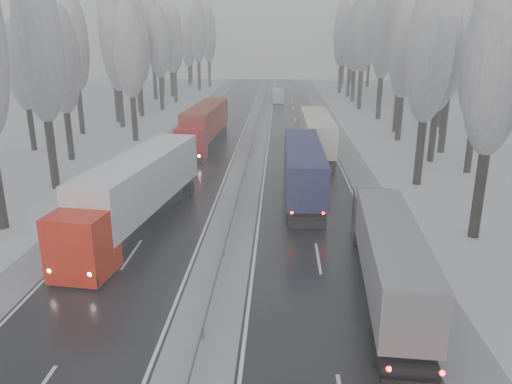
# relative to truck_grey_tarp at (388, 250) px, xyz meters

# --- Properties ---
(carriageway_right) EXTENTS (7.50, 200.00, 0.03)m
(carriageway_right) POSITION_rel_truck_grey_tarp_xyz_m (-2.94, 21.55, -2.15)
(carriageway_right) COLOR black
(carriageway_right) RESTS_ON ground
(carriageway_left) EXTENTS (7.50, 200.00, 0.03)m
(carriageway_left) POSITION_rel_truck_grey_tarp_xyz_m (-13.44, 21.55, -2.15)
(carriageway_left) COLOR black
(carriageway_left) RESTS_ON ground
(median_slush) EXTENTS (3.00, 200.00, 0.04)m
(median_slush) POSITION_rel_truck_grey_tarp_xyz_m (-8.19, 21.55, -2.15)
(median_slush) COLOR gray
(median_slush) RESTS_ON ground
(shoulder_right) EXTENTS (2.40, 200.00, 0.04)m
(shoulder_right) POSITION_rel_truck_grey_tarp_xyz_m (2.01, 21.55, -2.15)
(shoulder_right) COLOR gray
(shoulder_right) RESTS_ON ground
(shoulder_left) EXTENTS (2.40, 200.00, 0.04)m
(shoulder_left) POSITION_rel_truck_grey_tarp_xyz_m (-18.39, 21.55, -2.15)
(shoulder_left) COLOR gray
(shoulder_left) RESTS_ON ground
(median_guardrail) EXTENTS (0.12, 200.00, 0.76)m
(median_guardrail) POSITION_rel_truck_grey_tarp_xyz_m (-8.19, 21.53, -1.57)
(median_guardrail) COLOR slate
(median_guardrail) RESTS_ON ground
(tree_16) EXTENTS (3.60, 3.60, 16.53)m
(tree_16) POSITION_rel_truck_grey_tarp_xyz_m (6.84, 7.21, 8.50)
(tree_16) COLOR black
(tree_16) RESTS_ON ground
(tree_18) EXTENTS (3.60, 3.60, 16.58)m
(tree_18) POSITION_rel_truck_grey_tarp_xyz_m (6.31, 18.58, 8.53)
(tree_18) COLOR black
(tree_18) RESTS_ON ground
(tree_19) EXTENTS (3.60, 3.60, 14.57)m
(tree_19) POSITION_rel_truck_grey_tarp_xyz_m (11.83, 22.58, 7.25)
(tree_19) COLOR black
(tree_19) RESTS_ON ground
(tree_20) EXTENTS (3.60, 3.60, 15.71)m
(tree_20) POSITION_rel_truck_grey_tarp_xyz_m (9.70, 26.71, 7.98)
(tree_20) COLOR black
(tree_20) RESTS_ON ground
(tree_21) EXTENTS (3.60, 3.60, 18.62)m
(tree_21) POSITION_rel_truck_grey_tarp_xyz_m (11.93, 30.71, 9.83)
(tree_21) COLOR black
(tree_21) RESTS_ON ground
(tree_22) EXTENTS (3.60, 3.60, 15.86)m
(tree_22) POSITION_rel_truck_grey_tarp_xyz_m (8.83, 37.15, 8.07)
(tree_22) COLOR black
(tree_22) RESTS_ON ground
(tree_23) EXTENTS (3.60, 3.60, 13.55)m
(tree_23) POSITION_rel_truck_grey_tarp_xyz_m (15.11, 41.15, 6.60)
(tree_23) COLOR black
(tree_23) RESTS_ON ground
(tree_24) EXTENTS (3.60, 3.60, 20.49)m
(tree_24) POSITION_rel_truck_grey_tarp_xyz_m (9.70, 42.57, 11.02)
(tree_24) COLOR black
(tree_24) RESTS_ON ground
(tree_25) EXTENTS (3.60, 3.60, 19.44)m
(tree_25) POSITION_rel_truck_grey_tarp_xyz_m (16.62, 46.57, 10.35)
(tree_25) COLOR black
(tree_25) RESTS_ON ground
(tree_26) EXTENTS (3.60, 3.60, 18.78)m
(tree_26) POSITION_rel_truck_grey_tarp_xyz_m (9.37, 52.82, 9.93)
(tree_26) COLOR black
(tree_26) RESTS_ON ground
(tree_27) EXTENTS (3.60, 3.60, 17.62)m
(tree_27) POSITION_rel_truck_grey_tarp_xyz_m (16.52, 56.82, 9.19)
(tree_27) COLOR black
(tree_27) RESTS_ON ground
(tree_28) EXTENTS (3.60, 3.60, 19.62)m
(tree_28) POSITION_rel_truck_grey_tarp_xyz_m (8.15, 63.50, 10.47)
(tree_28) COLOR black
(tree_28) RESTS_ON ground
(tree_29) EXTENTS (3.60, 3.60, 18.11)m
(tree_29) POSITION_rel_truck_grey_tarp_xyz_m (15.52, 67.50, 9.50)
(tree_29) COLOR black
(tree_29) RESTS_ON ground
(tree_30) EXTENTS (3.60, 3.60, 17.86)m
(tree_30) POSITION_rel_truck_grey_tarp_xyz_m (8.37, 73.25, 9.35)
(tree_30) COLOR black
(tree_30) RESTS_ON ground
(tree_31) EXTENTS (3.60, 3.60, 18.58)m
(tree_31) POSITION_rel_truck_grey_tarp_xyz_m (14.28, 77.25, 9.80)
(tree_31) COLOR black
(tree_31) RESTS_ON ground
(tree_32) EXTENTS (3.60, 3.60, 17.33)m
(tree_32) POSITION_rel_truck_grey_tarp_xyz_m (8.44, 80.76, 9.01)
(tree_32) COLOR black
(tree_32) RESTS_ON ground
(tree_33) EXTENTS (3.60, 3.60, 14.33)m
(tree_33) POSITION_rel_truck_grey_tarp_xyz_m (11.57, 84.76, 7.09)
(tree_33) COLOR black
(tree_33) RESTS_ON ground
(tree_34) EXTENTS (3.60, 3.60, 17.63)m
(tree_34) POSITION_rel_truck_grey_tarp_xyz_m (7.54, 87.86, 9.20)
(tree_34) COLOR black
(tree_34) RESTS_ON ground
(tree_35) EXTENTS (3.60, 3.60, 18.25)m
(tree_35) POSITION_rel_truck_grey_tarp_xyz_m (16.75, 91.86, 9.60)
(tree_35) COLOR black
(tree_35) RESTS_ON ground
(tree_36) EXTENTS (3.60, 3.60, 20.23)m
(tree_36) POSITION_rel_truck_grey_tarp_xyz_m (8.84, 97.71, 10.85)
(tree_36) COLOR black
(tree_36) RESTS_ON ground
(tree_37) EXTENTS (3.60, 3.60, 16.37)m
(tree_37) POSITION_rel_truck_grey_tarp_xyz_m (15.83, 101.71, 8.40)
(tree_37) COLOR black
(tree_37) RESTS_ON ground
(tree_38) EXTENTS (3.60, 3.60, 17.97)m
(tree_38) POSITION_rel_truck_grey_tarp_xyz_m (10.54, 108.27, 9.42)
(tree_38) COLOR black
(tree_38) RESTS_ON ground
(tree_39) EXTENTS (3.60, 3.60, 16.19)m
(tree_39) POSITION_rel_truck_grey_tarp_xyz_m (13.36, 112.27, 8.28)
(tree_39) COLOR black
(tree_39) RESTS_ON ground
(tree_58) EXTENTS (3.60, 3.60, 17.21)m
(tree_58) POSITION_rel_truck_grey_tarp_xyz_m (-23.32, 16.11, 8.94)
(tree_58) COLOR black
(tree_58) RESTS_ON ground
(tree_60) EXTENTS (3.60, 3.60, 14.84)m
(tree_60) POSITION_rel_truck_grey_tarp_xyz_m (-25.94, 25.75, 7.42)
(tree_60) COLOR black
(tree_60) RESTS_ON ground
(tree_61) EXTENTS (3.60, 3.60, 13.95)m
(tree_61) POSITION_rel_truck_grey_tarp_xyz_m (-31.71, 29.75, 6.85)
(tree_61) COLOR black
(tree_61) RESTS_ON ground
(tree_62) EXTENTS (3.60, 3.60, 16.04)m
(tree_62) POSITION_rel_truck_grey_tarp_xyz_m (-22.14, 35.27, 8.19)
(tree_62) COLOR black
(tree_62) RESTS_ON ground
(tree_63) EXTENTS (3.60, 3.60, 16.88)m
(tree_63) POSITION_rel_truck_grey_tarp_xyz_m (-30.04, 39.27, 8.73)
(tree_63) COLOR black
(tree_63) RESTS_ON ground
(tree_64) EXTENTS (3.60, 3.60, 15.42)m
(tree_64) POSITION_rel_truck_grey_tarp_xyz_m (-26.45, 44.26, 7.79)
(tree_64) COLOR black
(tree_64) RESTS_ON ground
(tree_65) EXTENTS (3.60, 3.60, 19.48)m
(tree_65) POSITION_rel_truck_grey_tarp_xyz_m (-28.25, 48.26, 10.38)
(tree_65) COLOR black
(tree_65) RESTS_ON ground
(tree_66) EXTENTS (3.60, 3.60, 15.23)m
(tree_66) POSITION_rel_truck_grey_tarp_xyz_m (-26.35, 53.89, 7.67)
(tree_66) COLOR black
(tree_66) RESTS_ON ground
(tree_67) EXTENTS (3.60, 3.60, 17.09)m
(tree_67) POSITION_rel_truck_grey_tarp_xyz_m (-27.74, 57.89, 8.86)
(tree_67) COLOR black
(tree_67) RESTS_ON ground
(tree_68) EXTENTS (3.60, 3.60, 16.65)m
(tree_68) POSITION_rel_truck_grey_tarp_xyz_m (-24.77, 60.66, 8.58)
(tree_68) COLOR black
(tree_68) RESTS_ON ground
(tree_69) EXTENTS (3.60, 3.60, 19.35)m
(tree_69) POSITION_rel_truck_grey_tarp_xyz_m (-29.61, 64.66, 10.29)
(tree_69) COLOR black
(tree_69) RESTS_ON ground
(tree_70) EXTENTS (3.60, 3.60, 17.09)m
(tree_70) POSITION_rel_truck_grey_tarp_xyz_m (-24.52, 70.74, 8.86)
(tree_70) COLOR black
(tree_70) RESTS_ON ground
(tree_71) EXTENTS (3.60, 3.60, 19.61)m
(tree_71) POSITION_rel_truck_grey_tarp_xyz_m (-29.28, 74.74, 10.46)
(tree_71) COLOR black
(tree_71) RESTS_ON ground
(tree_72) EXTENTS (3.60, 3.60, 15.11)m
(tree_72) POSITION_rel_truck_grey_tarp_xyz_m (-27.12, 80.08, 7.59)
(tree_72) COLOR black
(tree_72) RESTS_ON ground
(tree_73) EXTENTS (3.60, 3.60, 17.22)m
(tree_73) POSITION_rel_truck_grey_tarp_xyz_m (-30.01, 84.08, 8.94)
(tree_73) COLOR black
(tree_73) RESTS_ON ground
(tree_74) EXTENTS (3.60, 3.60, 19.68)m
(tree_74) POSITION_rel_truck_grey_tarp_xyz_m (-23.27, 90.87, 10.51)
(tree_74) COLOR black
(tree_74) RESTS_ON ground
(tree_75) EXTENTS (3.60, 3.60, 18.60)m
(tree_75) POSITION_rel_truck_grey_tarp_xyz_m (-32.39, 94.87, 9.82)
(tree_75) COLOR black
(tree_75) RESTS_ON ground
(tree_76) EXTENTS (3.60, 3.60, 18.55)m
(tree_76) POSITION_rel_truck_grey_tarp_xyz_m (-22.24, 100.27, 9.78)
(tree_76) COLOR black
(tree_76) RESTS_ON ground
(tree_77) EXTENTS (3.60, 3.60, 14.32)m
(tree_77) POSITION_rel_truck_grey_tarp_xyz_m (-27.86, 104.27, 7.09)
(tree_77) COLOR black
(tree_77) RESTS_ON ground
(tree_78) EXTENTS (3.60, 3.60, 19.55)m
(tree_78) POSITION_rel_truck_grey_tarp_xyz_m (-25.75, 106.86, 10.42)
(tree_78) COLOR black
(tree_78) RESTS_ON ground
(tree_79) EXTENTS (3.60, 3.60, 17.07)m
(tree_79) POSITION_rel_truck_grey_tarp_xyz_m (-28.52, 110.86, 8.84)
(tree_79) COLOR black
(tree_79) RESTS_ON ground
(truck_grey_tarp) EXTENTS (3.33, 14.60, 3.72)m
(truck_grey_tarp) POSITION_rel_truck_grey_tarp_xyz_m (0.00, 0.00, 0.00)
(truck_grey_tarp) COLOR #48474C
(truck_grey_tarp) RESTS_ON ground
(truck_blue_box) EXTENTS (2.66, 16.45, 4.21)m
(truck_blue_box) POSITION_rel_truck_grey_tarp_xyz_m (-3.41, 14.93, 0.29)
(truck_blue_box) COLOR #1B1F44
(truck_blue_box) RESTS_ON ground
(truck_cream_box) EXTENTS (2.79, 16.81, 4.30)m
(truck_cream_box) POSITION_rel_truck_grey_tarp_xyz_m (-1.48, 28.66, 0.34)
(truck_cream_box) COLOR #A19D8E
(truck_cream_box) RESTS_ON ground
(box_truck_distant) EXTENTS (2.53, 6.79, 2.48)m
(box_truck_distant) POSITION_rel_truck_grey_tarp_xyz_m (-5.74, 71.37, -0.90)
(box_truck_distant) COLOR silver
(box_truck_distant) RESTS_ON ground
(truck_red_white) EXTENTS (5.15, 18.02, 4.58)m
(truck_red_white) POSITION_rel_truck_grey_tarp_xyz_m (-14.12, 7.41, 0.51)
(truck_red_white) COLOR red
(truck_red_white) RESTS_ON ground
(truck_red_red) EXTENTS (3.55, 17.47, 4.45)m
(truck_red_red) POSITION_rel_truck_grey_tarp_xyz_m (-13.44, 32.00, 0.43)
(truck_red_red) COLOR red
(truck_red_red) RESTS_ON ground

